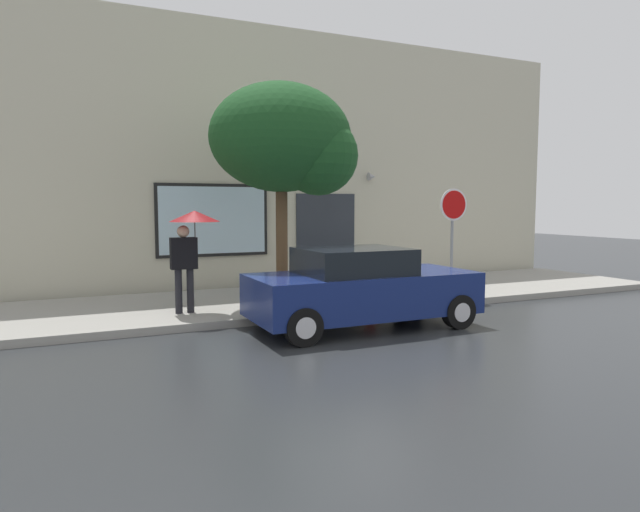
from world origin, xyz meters
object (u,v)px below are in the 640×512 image
pedestrian_with_umbrella (191,232)px  stop_sign (453,220)px  parked_car (361,289)px  street_tree (289,142)px  fire_hydrant (371,282)px

pedestrian_with_umbrella → stop_sign: size_ratio=0.80×
parked_car → street_tree: bearing=103.5°
stop_sign → fire_hydrant: bearing=170.1°
pedestrian_with_umbrella → stop_sign: 6.12m
parked_car → stop_sign: stop_sign is taller
parked_car → stop_sign: size_ratio=1.67×
parked_car → pedestrian_with_umbrella: bearing=143.3°
street_tree → stop_sign: bearing=-8.5°
fire_hydrant → stop_sign: 2.49m
parked_car → pedestrian_with_umbrella: 3.54m
fire_hydrant → stop_sign: size_ratio=0.30×
parked_car → stop_sign: bearing=26.3°
fire_hydrant → street_tree: size_ratio=0.16×
fire_hydrant → pedestrian_with_umbrella: 4.27m
pedestrian_with_umbrella → street_tree: 2.89m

